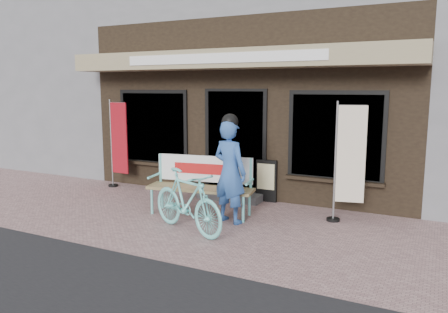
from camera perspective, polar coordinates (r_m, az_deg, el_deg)
The scene contains 9 objects.
ground at distance 7.33m, azimuth -5.23°, elevation -8.69°, with size 70.00×70.00×0.00m, color #A47E7D.
storefront at distance 11.52m, azimuth 8.00°, elevation 12.73°, with size 7.00×6.77×6.00m.
neighbor_left_near at distance 16.75m, azimuth -20.69°, elevation 11.77°, with size 10.00×7.00×6.40m, color slate.
bench at distance 7.74m, azimuth -2.88°, elevation -3.13°, with size 1.94×0.77×1.02m.
person at distance 7.16m, azimuth 0.77°, elevation -1.73°, with size 0.70×0.55×1.81m.
bicycle at distance 6.79m, azimuth -4.85°, elevation -5.84°, with size 0.46×1.62×0.97m, color #72DFDA.
nobori_red at distance 9.95m, azimuth -13.67°, elevation 1.77°, with size 0.58×0.22×1.97m.
nobori_cream at distance 7.43m, azimuth 15.90°, elevation -0.53°, with size 0.60×0.26×2.01m.
menu_stand at distance 8.60m, azimuth 5.56°, elevation -3.12°, with size 0.42×0.11×0.83m.
Camera 1 is at (3.71, -5.92, 2.22)m, focal length 35.00 mm.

